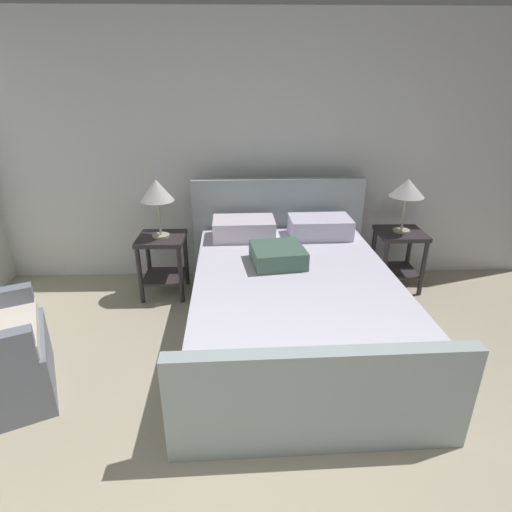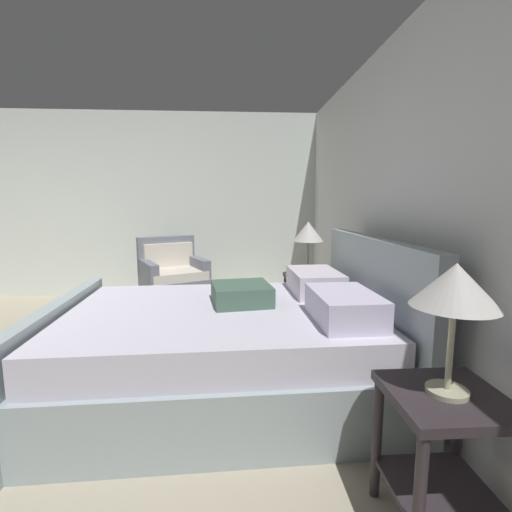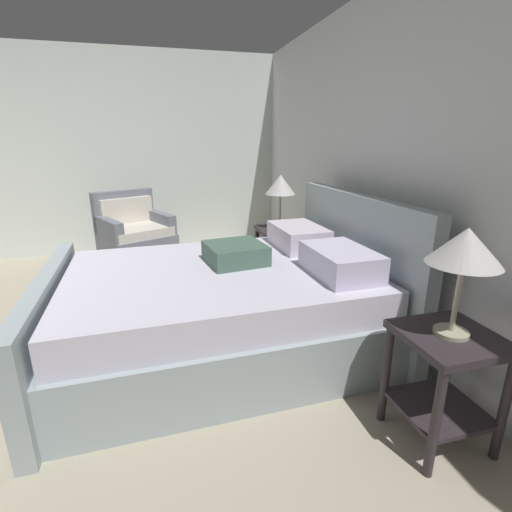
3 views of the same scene
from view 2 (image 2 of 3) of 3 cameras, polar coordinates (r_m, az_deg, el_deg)
name	(u,v)px [view 2 (image 2 of 3)]	position (r m, az deg, el deg)	size (l,w,h in m)	color
wall_back	(411,210)	(2.84, 22.72, 6.53)	(5.71, 0.12, 2.57)	silver
wall_side_left	(77,206)	(5.82, -25.86, 7.00)	(0.12, 6.86, 2.57)	silver
bed	(229,346)	(2.67, -4.24, -13.70)	(1.77, 2.33, 1.09)	#A0B0B4
nightstand_right	(443,439)	(1.82, 26.87, -23.87)	(0.44, 0.44, 0.60)	#30282C
table_lamp_right	(455,289)	(1.58, 28.36, -4.47)	(0.32, 0.32, 0.52)	#B7B293
nightstand_left	(307,294)	(3.83, 7.85, -5.88)	(0.44, 0.44, 0.60)	#30282C
table_lamp_left	(308,233)	(3.73, 8.04, 3.55)	(0.31, 0.31, 0.55)	#B7B293
armchair	(173,282)	(4.72, -12.66, -3.98)	(0.97, 0.96, 0.90)	slate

